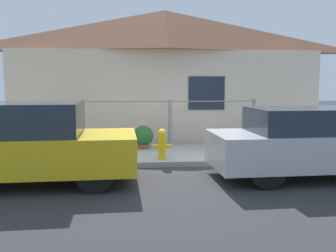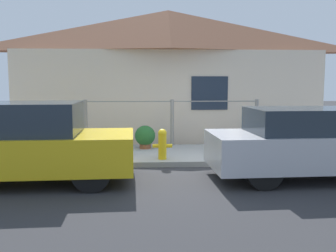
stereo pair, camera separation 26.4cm
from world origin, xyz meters
name	(u,v)px [view 1 (the left image)]	position (x,y,z in m)	size (l,w,h in m)	color
ground_plane	(179,167)	(0.00, 0.00, 0.00)	(60.00, 60.00, 0.00)	#2D2D30
sidewalk	(174,155)	(0.00, 1.19, 0.06)	(24.00, 2.37, 0.12)	#9E9E99
house	(165,38)	(0.00, 3.98, 3.31)	(9.81, 2.23, 4.19)	beige
fence	(170,121)	(0.00, 2.22, 0.83)	(4.90, 0.10, 1.30)	gray
car_left	(29,144)	(-2.94, -1.12, 0.76)	(3.89, 1.83, 1.52)	gold
car_right	(316,142)	(2.59, -1.12, 0.71)	(4.27, 1.75, 1.39)	#B7B7BC
fire_hydrant	(162,143)	(-0.36, 0.33, 0.49)	(0.45, 0.20, 0.71)	yellow
potted_plant_near_hydrant	(143,136)	(-0.76, 1.78, 0.45)	(0.55, 0.55, 0.62)	brown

